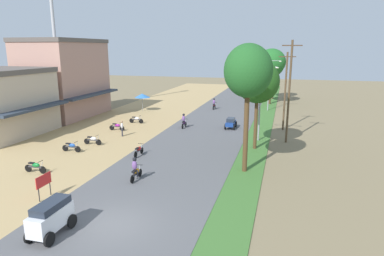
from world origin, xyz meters
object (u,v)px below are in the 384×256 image
(parked_motorbike_fifth, at_px, (136,119))
(motorbike_foreground_rider, at_px, (136,169))
(parked_motorbike_third, at_px, (93,140))
(utility_pole_near, at_px, (285,90))
(pedestrian_on_shoulder, at_px, (122,128))
(streetlamp_near, at_px, (260,98))
(vendor_umbrella, at_px, (142,96))
(median_tree_fourth, at_px, (274,63))
(parked_motorbike_nearest, at_px, (35,166))
(median_tree_nearest, at_px, (248,72))
(car_van_white, at_px, (51,217))
(median_tree_second, at_px, (258,82))
(motorbike_ahead_third, at_px, (184,121))
(motorbike_ahead_fourth, at_px, (214,104))
(street_signboard, at_px, (44,182))
(utility_pole_far, at_px, (289,91))
(parked_motorbike_second, at_px, (71,146))
(parked_motorbike_fourth, at_px, (117,126))
(median_tree_third, at_px, (272,62))
(streetlamp_mid, at_px, (269,81))
(car_sedan_blue, at_px, (231,122))
(motorbike_ahead_second, at_px, (139,150))

(parked_motorbike_fifth, height_order, motorbike_foreground_rider, motorbike_foreground_rider)
(parked_motorbike_third, bearing_deg, utility_pole_near, 33.16)
(pedestrian_on_shoulder, relative_size, streetlamp_near, 0.22)
(vendor_umbrella, height_order, median_tree_fourth, median_tree_fourth)
(parked_motorbike_nearest, distance_m, median_tree_fourth, 45.63)
(median_tree_nearest, xyz_separation_m, streetlamp_near, (0.28, 8.88, -3.01))
(parked_motorbike_fifth, xyz_separation_m, median_tree_fourth, (14.95, 25.39, 5.75))
(parked_motorbike_fifth, relative_size, median_tree_nearest, 0.20)
(car_van_white, bearing_deg, median_tree_fourth, 80.47)
(median_tree_second, height_order, streetlamp_near, median_tree_second)
(motorbike_ahead_third, bearing_deg, parked_motorbike_nearest, -110.85)
(vendor_umbrella, xyz_separation_m, motorbike_ahead_fourth, (9.66, 4.10, -1.45))
(median_tree_fourth, bearing_deg, street_signboard, -103.92)
(parked_motorbike_nearest, distance_m, parked_motorbike_third, 7.62)
(utility_pole_far, distance_m, car_van_white, 23.42)
(utility_pole_near, height_order, motorbike_foreground_rider, utility_pole_near)
(parked_motorbike_second, height_order, median_tree_second, median_tree_second)
(parked_motorbike_fourth, xyz_separation_m, utility_pole_far, (17.96, 0.23, 4.46))
(motorbike_ahead_third, bearing_deg, median_tree_fourth, 71.69)
(parked_motorbike_nearest, distance_m, motorbike_foreground_rider, 7.64)
(pedestrian_on_shoulder, xyz_separation_m, car_van_white, (5.44, -18.07, 0.06))
(utility_pole_near, bearing_deg, utility_pole_far, -86.14)
(parked_motorbike_second, bearing_deg, median_tree_third, 63.94)
(median_tree_nearest, relative_size, utility_pole_far, 0.95)
(pedestrian_on_shoulder, bearing_deg, utility_pole_near, 25.41)
(parked_motorbike_nearest, xyz_separation_m, median_tree_second, (14.77, 10.46, 5.52))
(utility_pole_far, relative_size, motorbike_ahead_fourth, 5.36)
(parked_motorbike_fourth, bearing_deg, streetlamp_mid, 48.20)
(parked_motorbike_third, xyz_separation_m, utility_pole_near, (17.13, 11.19, 3.90))
(parked_motorbike_second, xyz_separation_m, motorbike_ahead_third, (6.84, 11.31, 0.30))
(parked_motorbike_fourth, xyz_separation_m, car_sedan_blue, (11.91, 4.35, 0.19))
(street_signboard, relative_size, motorbike_ahead_fourth, 0.83)
(streetlamp_mid, xyz_separation_m, motorbike_ahead_third, (-8.58, -13.99, -3.43))
(utility_pole_near, bearing_deg, streetlamp_mid, 101.14)
(parked_motorbike_second, height_order, utility_pole_far, utility_pole_far)
(parked_motorbike_nearest, bearing_deg, motorbike_foreground_rider, 4.71)
(parked_motorbike_fifth, height_order, median_tree_fourth, median_tree_fourth)
(motorbike_foreground_rider, bearing_deg, median_tree_third, 78.70)
(parked_motorbike_fifth, bearing_deg, streetlamp_near, -15.09)
(motorbike_ahead_second, bearing_deg, utility_pole_near, 48.66)
(utility_pole_far, relative_size, motorbike_ahead_third, 5.36)
(parked_motorbike_third, distance_m, motorbike_ahead_third, 10.84)
(parked_motorbike_third, relative_size, streetlamp_near, 0.25)
(parked_motorbike_fifth, xyz_separation_m, street_signboard, (3.51, -20.76, 0.55))
(parked_motorbike_nearest, xyz_separation_m, utility_pole_far, (17.49, 13.55, 4.46))
(parked_motorbike_fifth, distance_m, motorbike_ahead_fourth, 13.79)
(parked_motorbike_third, distance_m, median_tree_fourth, 38.59)
(car_sedan_blue, bearing_deg, median_tree_fourth, 82.00)
(median_tree_nearest, distance_m, streetlamp_mid, 26.17)
(parked_motorbike_fifth, xyz_separation_m, streetlamp_mid, (14.84, 13.12, 3.73))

